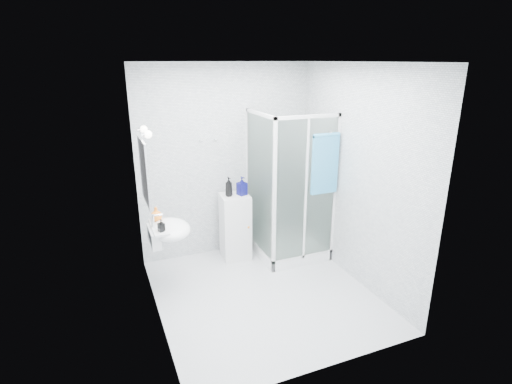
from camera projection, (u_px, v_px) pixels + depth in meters
name	position (u px, v px, depth m)	size (l,w,h in m)	color
room	(264.00, 189.00, 4.29)	(2.40, 2.60, 2.60)	silver
shower_enclosure	(286.00, 226.00, 5.47)	(0.90, 0.95, 2.00)	white
wall_basin	(168.00, 230.00, 4.49)	(0.46, 0.56, 0.35)	white
mirror	(144.00, 172.00, 4.19)	(0.02, 0.60, 0.70)	white
vanity_lights	(145.00, 132.00, 4.08)	(0.10, 0.40, 0.08)	silver
wall_hooks	(208.00, 140.00, 5.20)	(0.23, 0.06, 0.03)	silver
storage_cabinet	(235.00, 226.00, 5.45)	(0.40, 0.41, 0.91)	silver
hand_towel	(325.00, 162.00, 4.93)	(0.36, 0.05, 0.76)	teal
shampoo_bottle_a	(229.00, 187.00, 5.23)	(0.10, 0.10, 0.26)	black
shampoo_bottle_b	(242.00, 186.00, 5.28)	(0.11, 0.11, 0.25)	#0E0E56
soap_dispenser_orange	(156.00, 214.00, 4.55)	(0.13, 0.13, 0.17)	orange
soap_dispenser_black	(161.00, 225.00, 4.27)	(0.06, 0.06, 0.14)	black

